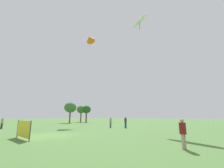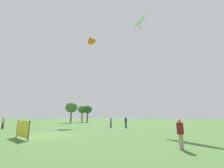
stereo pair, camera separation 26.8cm
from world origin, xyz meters
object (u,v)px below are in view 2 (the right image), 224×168
kite_flying_3 (140,21)px  park_tree_0 (71,108)px  person_standing_2 (180,131)px  park_tree_2 (88,110)px  person_standing_1 (111,122)px  park_tree_1 (82,110)px  person_standing_0 (3,122)px  person_standing_3 (126,121)px  event_banner (23,129)px  kite_flying_0 (91,39)px

kite_flying_3 → park_tree_0: 28.90m
person_standing_2 → kite_flying_3: (-9.25, 16.39, 19.55)m
park_tree_2 → person_standing_1: bearing=-36.6°
park_tree_1 → park_tree_2: park_tree_1 is taller
person_standing_0 → kite_flying_3: kite_flying_3 is taller
person_standing_0 → park_tree_1: size_ratio=0.30×
person_standing_3 → person_standing_1: bearing=-41.9°
park_tree_0 → event_banner: (21.82, -23.16, -3.48)m
kite_flying_3 → park_tree_1: (-27.11, 11.37, -16.42)m
person_standing_0 → kite_flying_0: size_ratio=0.07×
person_standing_2 → park_tree_0: (-32.86, 20.13, 3.32)m
kite_flying_0 → event_banner: kite_flying_0 is taller
park_tree_1 → event_banner: 40.00m
person_standing_1 → park_tree_2: 24.02m
person_standing_2 → kite_flying_3: size_ratio=0.08×
person_standing_1 → park_tree_2: (-19.13, 14.22, 2.97)m
park_tree_1 → event_banner: (25.32, -30.78, -3.29)m
kite_flying_3 → event_banner: size_ratio=6.85×
park_tree_0 → park_tree_1: bearing=114.6°
park_tree_0 → park_tree_2: bearing=83.0°
person_standing_3 → kite_flying_0: 27.58m
kite_flying_0 → park_tree_0: 20.14m
person_standing_3 → park_tree_0: park_tree_0 is taller
person_standing_2 → person_standing_1: bearing=-110.5°
person_standing_1 → park_tree_0: (-19.84, 8.42, 3.35)m
person_standing_1 → event_banner: size_ratio=0.50×
person_standing_2 → kite_flying_0: 39.12m
person_standing_0 → park_tree_2: (-8.10, 25.59, 2.95)m
person_standing_0 → kite_flying_0: kite_flying_0 is taller
person_standing_2 → person_standing_3: person_standing_3 is taller
person_standing_1 → event_banner: (1.98, -14.74, -0.14)m
park_tree_2 → event_banner: size_ratio=1.65×
person_standing_0 → park_tree_0: (-8.81, 19.78, 3.33)m
kite_flying_3 → park_tree_2: bearing=157.4°
person_standing_1 → kite_flying_0: (-12.63, 7.86, 22.15)m
person_standing_0 → park_tree_2: size_ratio=0.31×
person_standing_2 → park_tree_2: 41.41m
person_standing_1 → park_tree_1: (-23.34, 16.04, 3.15)m
person_standing_2 → person_standing_3: 16.44m
person_standing_3 → park_tree_1: park_tree_1 is taller
kite_flying_0 → park_tree_2: (-6.49, 6.37, -19.18)m
person_standing_2 → park_tree_1: 45.85m
person_standing_0 → person_standing_2: (24.05, -0.35, 0.01)m
person_standing_3 → person_standing_2: bearing=69.8°
kite_flying_3 → person_standing_2: bearing=-60.6°
event_banner → person_standing_0: bearing=165.5°
person_standing_0 → event_banner: 13.45m
park_tree_2 → person_standing_2: bearing=-38.9°
person_standing_0 → park_tree_1: (-12.31, 27.41, 3.14)m
person_standing_0 → kite_flying_3: 29.31m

